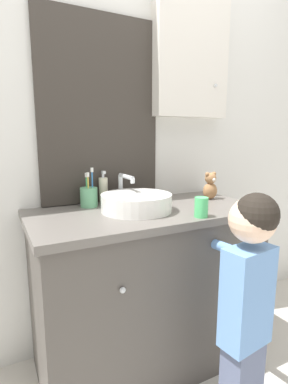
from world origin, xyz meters
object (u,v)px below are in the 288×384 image
at_px(child_figure, 247,290).
at_px(teddy_bear, 210,186).
at_px(drinking_cup, 201,207).
at_px(toothbrush_holder, 89,197).
at_px(soap_dispenser, 103,190).
at_px(sink_basin, 136,202).

relative_size(child_figure, teddy_bear, 6.27).
xyz_separation_m(child_figure, drinking_cup, (-0.02, 0.27, 0.27)).
bearing_deg(toothbrush_holder, teddy_bear, -10.92).
xyz_separation_m(child_figure, teddy_bear, (0.27, 0.57, 0.30)).
relative_size(soap_dispenser, drinking_cup, 1.98).
bearing_deg(soap_dispenser, sink_basin, -69.75).
height_order(toothbrush_holder, child_figure, toothbrush_holder).
bearing_deg(drinking_cup, soap_dispenser, 122.12).
bearing_deg(drinking_cup, teddy_bear, 45.28).
height_order(soap_dispenser, child_figure, soap_dispenser).
bearing_deg(sink_basin, soap_dispenser, 110.25).
xyz_separation_m(sink_basin, child_figure, (0.23, -0.51, -0.27)).
xyz_separation_m(sink_basin, teddy_bear, (0.50, 0.06, 0.03)).
bearing_deg(child_figure, sink_basin, 114.05).
bearing_deg(sink_basin, child_figure, -65.95).
xyz_separation_m(teddy_bear, drinking_cup, (-0.29, -0.30, -0.03)).
bearing_deg(toothbrush_holder, soap_dispenser, 22.91).
bearing_deg(sink_basin, drinking_cup, -48.66).
bearing_deg(child_figure, drinking_cup, 94.12).
relative_size(teddy_bear, drinking_cup, 1.76).
height_order(sink_basin, drinking_cup, sink_basin).
height_order(sink_basin, teddy_bear, sink_basin).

